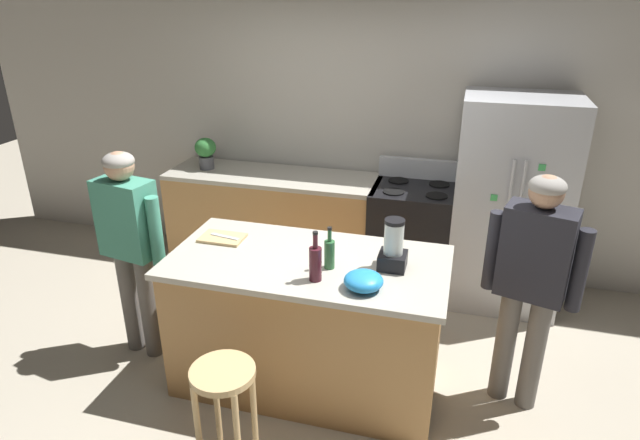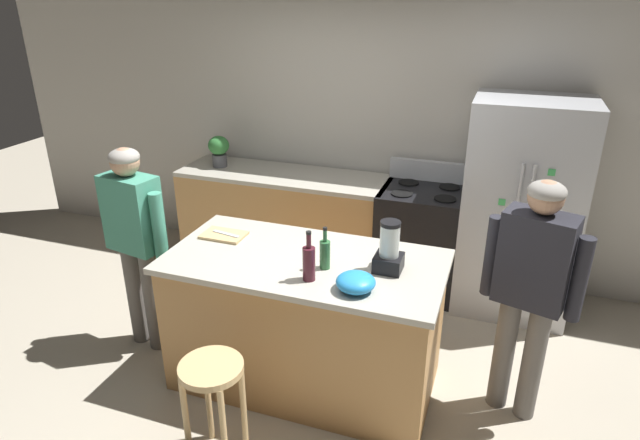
# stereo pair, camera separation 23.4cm
# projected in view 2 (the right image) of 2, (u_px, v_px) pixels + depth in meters

# --- Properties ---
(ground_plane) EXTENTS (14.00, 14.00, 0.00)m
(ground_plane) POSITION_uv_depth(u_px,v_px,m) (306.00, 378.00, 3.86)
(ground_plane) COLOR #B2A893
(back_wall) EXTENTS (8.00, 0.10, 2.70)m
(back_wall) POSITION_uv_depth(u_px,v_px,m) (379.00, 129.00, 5.01)
(back_wall) COLOR #BCB7AD
(back_wall) RESTS_ON ground_plane
(kitchen_island) EXTENTS (1.80, 0.92, 0.95)m
(kitchen_island) POSITION_uv_depth(u_px,v_px,m) (305.00, 321.00, 3.67)
(kitchen_island) COLOR #B7844C
(kitchen_island) RESTS_ON ground_plane
(back_counter_run) EXTENTS (2.00, 0.64, 0.95)m
(back_counter_run) POSITION_uv_depth(u_px,v_px,m) (285.00, 220.00, 5.26)
(back_counter_run) COLOR #B7844C
(back_counter_run) RESTS_ON ground_plane
(refrigerator) EXTENTS (0.90, 0.73, 1.79)m
(refrigerator) POSITION_uv_depth(u_px,v_px,m) (520.00, 209.00, 4.40)
(refrigerator) COLOR #B7BABF
(refrigerator) RESTS_ON ground_plane
(stove_range) EXTENTS (0.76, 0.65, 1.13)m
(stove_range) POSITION_uv_depth(u_px,v_px,m) (422.00, 240.00, 4.82)
(stove_range) COLOR black
(stove_range) RESTS_ON ground_plane
(person_by_island_left) EXTENTS (0.60, 0.29, 1.57)m
(person_by_island_left) POSITION_uv_depth(u_px,v_px,m) (135.00, 232.00, 3.88)
(person_by_island_left) COLOR #66605B
(person_by_island_left) RESTS_ON ground_plane
(person_by_sink_right) EXTENTS (0.59, 0.32, 1.59)m
(person_by_sink_right) POSITION_uv_depth(u_px,v_px,m) (531.00, 281.00, 3.21)
(person_by_sink_right) COLOR #66605B
(person_by_sink_right) RESTS_ON ground_plane
(bar_stool) EXTENTS (0.36, 0.36, 0.67)m
(bar_stool) POSITION_uv_depth(u_px,v_px,m) (213.00, 387.00, 3.01)
(bar_stool) COLOR tan
(bar_stool) RESTS_ON ground_plane
(potted_plant) EXTENTS (0.20, 0.20, 0.30)m
(potted_plant) POSITION_uv_depth(u_px,v_px,m) (219.00, 149.00, 5.20)
(potted_plant) COLOR #4C4C51
(potted_plant) RESTS_ON back_counter_run
(blender_appliance) EXTENTS (0.17, 0.17, 0.33)m
(blender_appliance) POSITION_uv_depth(u_px,v_px,m) (389.00, 250.00, 3.29)
(blender_appliance) COLOR black
(blender_appliance) RESTS_ON kitchen_island
(bottle_olive_oil) EXTENTS (0.07, 0.07, 0.28)m
(bottle_olive_oil) POSITION_uv_depth(u_px,v_px,m) (325.00, 253.00, 3.33)
(bottle_olive_oil) COLOR #2D6638
(bottle_olive_oil) RESTS_ON kitchen_island
(bottle_wine) EXTENTS (0.08, 0.08, 0.32)m
(bottle_wine) POSITION_uv_depth(u_px,v_px,m) (309.00, 262.00, 3.19)
(bottle_wine) COLOR #471923
(bottle_wine) RESTS_ON kitchen_island
(mixing_bowl) EXTENTS (0.23, 0.23, 0.10)m
(mixing_bowl) POSITION_uv_depth(u_px,v_px,m) (356.00, 282.00, 3.10)
(mixing_bowl) COLOR #268CD8
(mixing_bowl) RESTS_ON kitchen_island
(cutting_board) EXTENTS (0.30, 0.20, 0.02)m
(cutting_board) POSITION_uv_depth(u_px,v_px,m) (224.00, 235.00, 3.79)
(cutting_board) COLOR tan
(cutting_board) RESTS_ON kitchen_island
(chef_knife) EXTENTS (0.22, 0.07, 0.01)m
(chef_knife) POSITION_uv_depth(u_px,v_px,m) (226.00, 234.00, 3.78)
(chef_knife) COLOR #B7BABF
(chef_knife) RESTS_ON cutting_board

